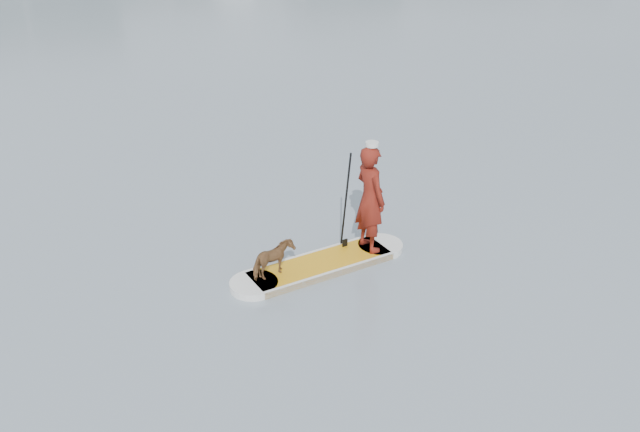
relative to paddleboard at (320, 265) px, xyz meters
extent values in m
plane|color=slate|center=(0.62, 3.08, -0.06)|extent=(140.00, 140.00, 0.00)
cube|color=orange|center=(0.00, 0.00, 0.00)|extent=(2.62, 1.41, 0.12)
cylinder|color=silver|center=(-1.21, -0.32, 0.00)|extent=(0.80, 0.80, 0.12)
cylinder|color=silver|center=(1.21, 0.32, 0.00)|extent=(0.80, 0.80, 0.12)
cube|color=silver|center=(-0.09, 0.36, 0.00)|extent=(2.43, 0.69, 0.12)
cube|color=silver|center=(0.09, -0.36, 0.00)|extent=(2.43, 0.69, 0.12)
imported|color=maroon|center=(0.96, 0.25, 1.02)|extent=(0.63, 0.79, 1.92)
cylinder|color=silver|center=(0.96, 0.25, 2.01)|extent=(0.22, 0.22, 0.07)
imported|color=brown|center=(-0.85, -0.22, 0.37)|extent=(0.79, 0.63, 0.61)
cylinder|color=black|center=(0.57, 0.40, 0.94)|extent=(0.11, 0.30, 1.89)
cube|color=black|center=(0.57, 0.40, 0.04)|extent=(0.10, 0.04, 0.32)
camera|label=1|loc=(-2.83, -10.05, 6.29)|focal=40.00mm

